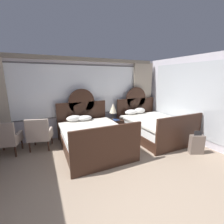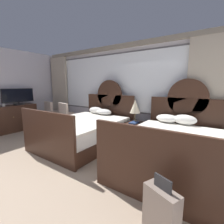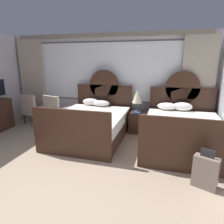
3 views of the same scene
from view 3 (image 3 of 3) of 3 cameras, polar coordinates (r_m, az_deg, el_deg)
name	(u,v)px [view 3 (image 3 of 3)]	position (r m, az deg, el deg)	size (l,w,h in m)	color
ground_plane	(27,204)	(3.28, -23.14, -23.12)	(24.00, 24.00, 0.00)	gray
wall_back_window	(107,77)	(6.08, -1.49, 9.86)	(6.15, 0.22, 2.70)	silver
bed_near_window	(92,123)	(5.12, -5.84, -3.27)	(1.68, 2.26, 1.67)	#382116
bed_near_mirror	(182,131)	(4.81, 19.41, -5.25)	(1.68, 2.26, 1.67)	#382116
nightstand_between_beds	(138,122)	(5.54, 7.59, -2.81)	(0.48, 0.50, 0.57)	#382116
table_lamp_on_nightstand	(137,97)	(5.42, 7.21, 4.29)	(0.27, 0.27, 0.58)	brown
book_on_nightstand	(138,112)	(5.37, 7.33, -0.06)	(0.18, 0.26, 0.03)	navy
armchair_by_window_left	(56,110)	(6.18, -15.77, 0.46)	(0.72, 0.72, 0.94)	#B29E8E
armchair_by_window_centre	(33,109)	(6.63, -21.72, 0.90)	(0.71, 0.71, 0.94)	#B29E8E
suitcase_on_floor	(205,172)	(3.52, 25.18, -15.34)	(0.40, 0.29, 0.65)	#75665B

